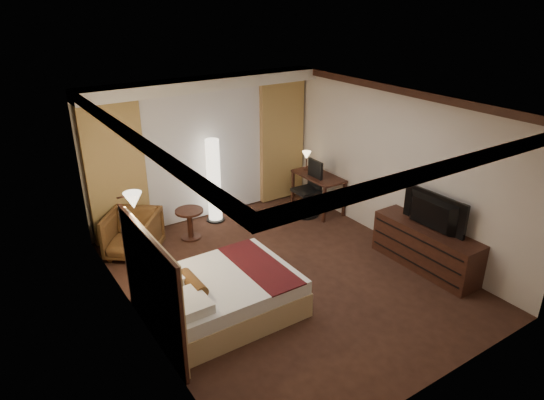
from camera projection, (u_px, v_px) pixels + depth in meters
floor at (286, 276)px, 7.55m from camera, size 4.50×5.50×0.01m
ceiling at (289, 104)px, 6.47m from camera, size 4.50×5.50×0.01m
back_wall at (203, 149)px, 9.11m from camera, size 4.50×0.02×2.70m
left_wall at (136, 237)px, 5.87m from camera, size 0.02×5.50×2.70m
right_wall at (396, 168)px, 8.15m from camera, size 0.02×5.50×2.70m
crown_molding at (288, 108)px, 6.49m from camera, size 4.50×5.50×0.12m
soffit at (205, 83)px, 8.42m from camera, size 4.50×0.50×0.20m
curtain_sheer at (205, 155)px, 9.09m from camera, size 2.48×0.04×2.45m
curtain_left_drape at (116, 173)px, 8.18m from camera, size 1.00×0.14×2.45m
curtain_right_drape at (281, 141)px, 9.90m from camera, size 1.00×0.14×2.45m
wall_sconce at (133, 201)px, 6.20m from camera, size 0.24×0.24×0.24m
bed at (224, 295)px, 6.60m from camera, size 1.91×1.49×0.56m
headboard at (153, 288)px, 5.92m from camera, size 0.12×1.79×1.50m
armchair at (133, 232)px, 8.01m from camera, size 1.11×1.10×0.84m
side_table at (190, 224)px, 8.60m from camera, size 0.50×0.50×0.55m
floor_lamp at (214, 181)px, 9.05m from camera, size 0.34×0.34×1.63m
desk at (318, 193)px, 9.67m from camera, size 0.55×1.11×0.75m
desk_lamp at (306, 161)px, 9.76m from camera, size 0.18×0.18×0.34m
office_chair at (306, 189)px, 9.39m from camera, size 0.54×0.54×1.10m
dresser at (426, 247)px, 7.66m from camera, size 0.50×1.81×0.70m
television at (430, 209)px, 7.38m from camera, size 0.67×1.15×0.15m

